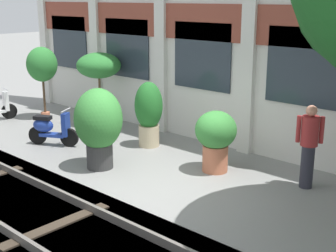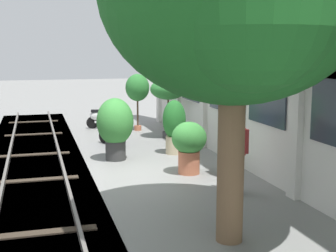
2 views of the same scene
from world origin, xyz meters
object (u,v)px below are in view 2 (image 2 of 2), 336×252
Objects in this scene: potted_plant_stone_basin at (189,143)px; scooter_second_parked at (102,118)px; potted_plant_tall_urn at (168,91)px; potted_plant_low_pan at (137,88)px; scooter_near_curb at (111,132)px; potted_plant_fluted_column at (115,125)px; resident_by_doorway at (238,153)px; potted_plant_glazed_jar at (174,123)px.

potted_plant_stone_basin is 7.76m from scooter_second_parked.
potted_plant_low_pan reaches higher than potted_plant_tall_urn.
potted_plant_stone_basin is 1.08× the size of scooter_near_curb.
potted_plant_low_pan is 6.84m from potted_plant_stone_basin.
potted_plant_fluted_column is 4.46m from resident_by_doorway.
potted_plant_stone_basin is 0.99× the size of scooter_second_parked.
potted_plant_glazed_jar reaches higher than potted_plant_stone_basin.
potted_plant_fluted_column is at bearing -82.11° from scooter_second_parked.
potted_plant_stone_basin is at bearing -10.25° from scooter_near_curb.
resident_by_doorway is at bearing 14.79° from potted_plant_stone_basin.
potted_plant_glazed_jar reaches higher than scooter_second_parked.
potted_plant_fluted_column is at bearing -19.80° from potted_plant_low_pan.
potted_plant_low_pan is 2.01m from scooter_second_parked.
potted_plant_stone_basin is (4.93, -0.86, -0.92)m from potted_plant_tall_urn.
resident_by_doorway is at bearing 2.62° from potted_plant_glazed_jar.
potted_plant_glazed_jar is (4.44, 0.17, -0.73)m from potted_plant_low_pan.
scooter_near_curb is (2.52, -1.49, -1.24)m from potted_plant_low_pan.
resident_by_doorway reaches higher than scooter_near_curb.
potted_plant_stone_basin is 0.75× the size of potted_plant_fluted_column.
scooter_near_curb is at bearing -104.97° from resident_by_doorway.
potted_plant_tall_urn is 0.96× the size of potted_plant_low_pan.
potted_plant_stone_basin is 0.81× the size of potted_plant_glazed_jar.
scooter_second_parked is at bearing -171.28° from potted_plant_stone_basin.
potted_plant_stone_basin reaches higher than scooter_near_curb.
potted_plant_glazed_jar is 5.54m from scooter_second_parked.
potted_plant_fluted_column is at bearing -40.05° from potted_plant_tall_urn.
potted_plant_glazed_jar is (-2.34, 0.31, 0.14)m from potted_plant_stone_basin.
potted_plant_low_pan is 1.32× the size of resident_by_doorway.
potted_plant_stone_basin reaches higher than scooter_second_parked.
potted_plant_stone_basin is 1.97m from resident_by_doorway.
resident_by_doorway reaches higher than potted_plant_glazed_jar.
potted_plant_low_pan is 4.50m from potted_plant_glazed_jar.
potted_plant_fluted_column is 1.44× the size of scooter_near_curb.
potted_plant_glazed_jar is at bearing -119.15° from resident_by_doorway.
potted_plant_low_pan reaches higher than scooter_near_curb.
potted_plant_fluted_column is at bearing -80.70° from potted_plant_glazed_jar.
potted_plant_low_pan reaches higher than scooter_second_parked.
potted_plant_tall_urn is 1.19× the size of potted_plant_fluted_column.
potted_plant_tall_urn is at bearing 170.11° from potted_plant_stone_basin.
potted_plant_tall_urn is at bearing -124.75° from resident_by_doorway.
potted_plant_tall_urn is 2.76m from potted_plant_glazed_jar.
potted_plant_tall_urn is 1.29× the size of potted_plant_glazed_jar.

